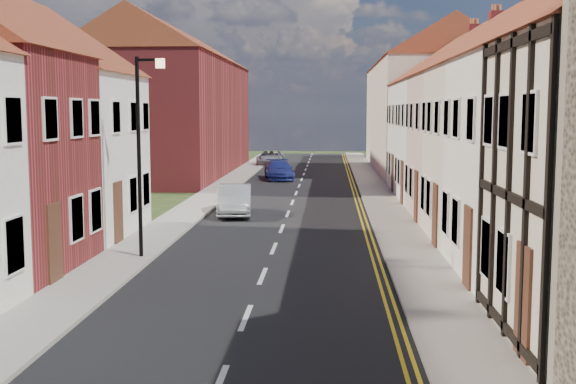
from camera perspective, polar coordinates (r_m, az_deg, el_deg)
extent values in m
cube|color=black|center=(31.69, -0.02, -1.76)|extent=(7.00, 90.00, 0.02)
cube|color=#ABA89C|center=(32.24, -7.86, -1.59)|extent=(1.80, 90.00, 0.12)
cube|color=#ABA89C|center=(31.74, 7.94, -1.71)|extent=(1.80, 90.00, 0.12)
cube|color=beige|center=(25.97, 20.07, 2.68)|extent=(8.00, 5.00, 6.00)
cube|color=beige|center=(31.17, 17.21, 3.34)|extent=(8.00, 5.80, 6.00)
cube|color=maroon|center=(29.14, 18.67, 13.35)|extent=(0.60, 0.60, 1.60)
cube|color=silver|center=(36.43, 15.18, 3.81)|extent=(8.00, 5.00, 6.00)
cube|color=maroon|center=(34.74, 16.09, 12.26)|extent=(0.60, 0.60, 1.60)
cube|color=silver|center=(41.73, 13.66, 4.16)|extent=(8.00, 5.80, 6.00)
cube|color=maroon|center=(39.61, 14.47, 11.56)|extent=(0.60, 0.60, 1.60)
cube|color=silver|center=(27.56, -20.52, 2.64)|extent=(8.00, 6.10, 5.80)
cube|color=beige|center=(56.82, 10.91, 5.79)|extent=(8.00, 24.00, 8.00)
cube|color=maroon|center=(52.51, -8.98, 5.78)|extent=(8.00, 24.00, 8.00)
cylinder|color=black|center=(22.11, -11.69, 2.66)|extent=(0.12, 0.12, 6.00)
cube|color=black|center=(22.03, -10.97, 10.21)|extent=(0.70, 0.08, 0.08)
cube|color=#FFD899|center=(21.94, -10.07, 9.98)|extent=(0.25, 0.15, 0.28)
imported|color=#9B9FA3|center=(31.43, -4.24, -0.64)|extent=(1.81, 4.15, 1.33)
imported|color=navy|center=(47.58, -0.72, 1.75)|extent=(2.40, 4.59, 1.27)
imported|color=#A1A4A9|center=(60.21, -1.36, 2.73)|extent=(2.17, 4.60, 1.27)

